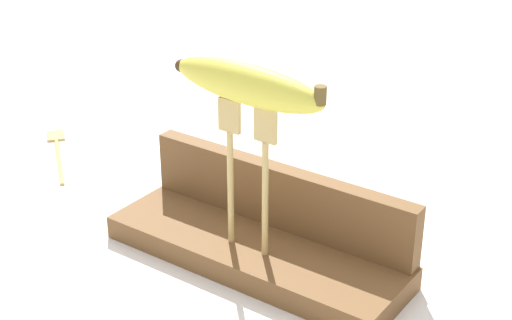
# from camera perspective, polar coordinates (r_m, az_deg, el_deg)

# --- Properties ---
(ground_plane) EXTENTS (3.00, 3.00, 0.00)m
(ground_plane) POSITION_cam_1_polar(r_m,az_deg,el_deg) (0.90, 0.00, -7.38)
(ground_plane) COLOR silver
(wooden_board) EXTENTS (0.35, 0.12, 0.03)m
(wooden_board) POSITION_cam_1_polar(r_m,az_deg,el_deg) (0.89, 0.00, -6.64)
(wooden_board) COLOR brown
(wooden_board) RESTS_ON ground
(board_backstop) EXTENTS (0.34, 0.02, 0.07)m
(board_backstop) POSITION_cam_1_polar(r_m,az_deg,el_deg) (0.90, 1.73, -2.62)
(board_backstop) COLOR brown
(board_backstop) RESTS_ON wooden_board
(fork_stand_center) EXTENTS (0.07, 0.01, 0.17)m
(fork_stand_center) POSITION_cam_1_polar(r_m,az_deg,el_deg) (0.82, -0.62, -0.28)
(fork_stand_center) COLOR tan
(fork_stand_center) RESTS_ON wooden_board
(banana_raised_center) EXTENTS (0.19, 0.05, 0.04)m
(banana_raised_center) POSITION_cam_1_polar(r_m,az_deg,el_deg) (0.79, -0.66, 5.52)
(banana_raised_center) COLOR #DBD147
(banana_raised_center) RESTS_ON fork_stand_center
(fork_fallen_near) EXTENTS (0.16, 0.13, 0.01)m
(fork_fallen_near) POSITION_cam_1_polar(r_m,az_deg,el_deg) (1.20, -14.16, 0.87)
(fork_fallen_near) COLOR tan
(fork_fallen_near) RESTS_ON ground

